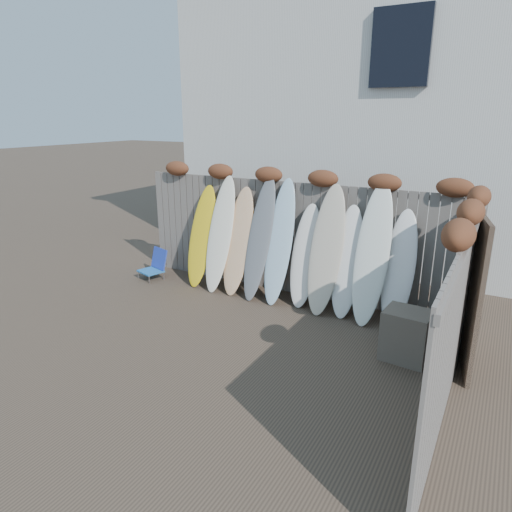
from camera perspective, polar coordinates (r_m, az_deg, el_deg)
The scene contains 17 objects.
ground at distance 6.50m, azimuth -5.28°, elevation -11.22°, with size 80.00×80.00×0.00m, color #493A2D.
back_fence at distance 8.01m, azimuth 4.56°, elevation 3.41°, with size 6.05×0.28×2.24m.
right_fence at distance 5.31m, azimuth 24.01°, elevation -5.86°, with size 0.28×4.40×2.24m.
house at distance 11.52m, azimuth 15.96°, elevation 17.16°, with size 8.50×5.50×6.33m.
beach_chair at distance 9.19m, azimuth -12.51°, elevation -1.08°, with size 0.55×0.57×0.58m.
wooden_crate at distance 6.35m, azimuth 18.29°, elevation -9.38°, with size 0.58×0.48×0.68m, color #6E5952.
lattice_panel at distance 6.30m, azimuth 25.37°, elevation -4.06°, with size 0.05×1.31×1.96m, color #4F3B2F.
surfboard_0 at distance 8.56m, azimuth -6.81°, elevation 2.47°, with size 0.52×0.07×1.93m, color yellow.
surfboard_1 at distance 8.27m, azimuth -4.49°, elevation 2.73°, with size 0.49×0.07×2.14m, color white.
surfboard_2 at distance 8.10m, azimuth -2.24°, elevation 1.86°, with size 0.52×0.07×1.96m, color #FAB094.
surfboard_3 at distance 7.85m, azimuth 0.44°, elevation 2.18°, with size 0.45×0.07×2.19m, color slate.
surfboard_4 at distance 7.69m, azimuth 2.97°, elevation 1.79°, with size 0.45×0.07×2.17m, color #A5CCE4.
surfboard_5 at distance 7.63m, azimuth 6.17°, elevation 0.03°, with size 0.47×0.07×1.76m, color white.
surfboard_6 at distance 7.37m, azimuth 8.77°, elevation 0.77°, with size 0.53×0.07×2.13m, color beige.
surfboard_7 at distance 7.33m, azimuth 11.32°, elevation -0.70°, with size 0.46×0.07×1.82m, color white.
surfboard_8 at distance 7.14m, azimuth 14.32°, elevation 0.20°, with size 0.52×0.07×2.22m, color white.
surfboard_9 at distance 7.18m, azimuth 17.45°, elevation -1.54°, with size 0.47×0.07×1.82m, color white.
Camera 1 is at (3.30, -4.68, 3.09)m, focal length 32.00 mm.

